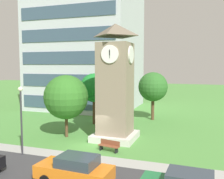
{
  "coord_description": "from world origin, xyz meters",
  "views": [
    {
      "loc": [
        8.9,
        -20.23,
        6.94
      ],
      "look_at": [
        0.67,
        3.32,
        4.61
      ],
      "focal_mm": 41.44,
      "sensor_mm": 36.0,
      "label": 1
    }
  ],
  "objects_px": {
    "clock_tower": "(115,89)",
    "park_bench": "(109,146)",
    "street_lamp": "(21,112)",
    "tree_by_building": "(94,88)",
    "tree_streetside": "(66,97)",
    "tree_near_tower": "(153,87)",
    "parked_car_orange": "(75,169)"
  },
  "relations": [
    {
      "from": "clock_tower",
      "to": "park_bench",
      "type": "bearing_deg",
      "value": -79.68
    },
    {
      "from": "street_lamp",
      "to": "tree_by_building",
      "type": "height_order",
      "value": "tree_by_building"
    },
    {
      "from": "tree_streetside",
      "to": "tree_near_tower",
      "type": "bearing_deg",
      "value": 58.81
    },
    {
      "from": "park_bench",
      "to": "tree_near_tower",
      "type": "relative_size",
      "value": 0.31
    },
    {
      "from": "tree_near_tower",
      "to": "tree_streetside",
      "type": "xyz_separation_m",
      "value": [
        -6.46,
        -10.68,
        -0.32
      ]
    },
    {
      "from": "clock_tower",
      "to": "tree_near_tower",
      "type": "xyz_separation_m",
      "value": [
        1.71,
        9.96,
        -0.58
      ]
    },
    {
      "from": "park_bench",
      "to": "tree_streetside",
      "type": "xyz_separation_m",
      "value": [
        -5.37,
        2.64,
        3.44
      ]
    },
    {
      "from": "park_bench",
      "to": "street_lamp",
      "type": "height_order",
      "value": "street_lamp"
    },
    {
      "from": "clock_tower",
      "to": "tree_streetside",
      "type": "distance_m",
      "value": 4.9
    },
    {
      "from": "tree_by_building",
      "to": "tree_near_tower",
      "type": "distance_m",
      "value": 7.7
    },
    {
      "from": "park_bench",
      "to": "clock_tower",
      "type": "bearing_deg",
      "value": 100.32
    },
    {
      "from": "clock_tower",
      "to": "tree_by_building",
      "type": "relative_size",
      "value": 1.78
    },
    {
      "from": "street_lamp",
      "to": "parked_car_orange",
      "type": "bearing_deg",
      "value": -26.66
    },
    {
      "from": "park_bench",
      "to": "street_lamp",
      "type": "distance_m",
      "value": 7.41
    },
    {
      "from": "park_bench",
      "to": "parked_car_orange",
      "type": "height_order",
      "value": "parked_car_orange"
    },
    {
      "from": "clock_tower",
      "to": "park_bench",
      "type": "relative_size",
      "value": 5.76
    },
    {
      "from": "street_lamp",
      "to": "clock_tower",
      "type": "bearing_deg",
      "value": 48.7
    },
    {
      "from": "park_bench",
      "to": "tree_by_building",
      "type": "distance_m",
      "value": 10.71
    },
    {
      "from": "clock_tower",
      "to": "street_lamp",
      "type": "xyz_separation_m",
      "value": [
        -5.54,
        -6.31,
        -1.46
      ]
    },
    {
      "from": "street_lamp",
      "to": "parked_car_orange",
      "type": "height_order",
      "value": "street_lamp"
    },
    {
      "from": "park_bench",
      "to": "tree_by_building",
      "type": "xyz_separation_m",
      "value": [
        -5.02,
        8.65,
        3.84
      ]
    },
    {
      "from": "park_bench",
      "to": "street_lamp",
      "type": "bearing_deg",
      "value": -154.39
    },
    {
      "from": "tree_by_building",
      "to": "parked_car_orange",
      "type": "bearing_deg",
      "value": -70.94
    },
    {
      "from": "street_lamp",
      "to": "parked_car_orange",
      "type": "relative_size",
      "value": 1.16
    },
    {
      "from": "tree_near_tower",
      "to": "tree_streetside",
      "type": "bearing_deg",
      "value": -121.19
    },
    {
      "from": "clock_tower",
      "to": "parked_car_orange",
      "type": "distance_m",
      "value": 10.24
    },
    {
      "from": "street_lamp",
      "to": "tree_streetside",
      "type": "height_order",
      "value": "tree_streetside"
    },
    {
      "from": "park_bench",
      "to": "tree_near_tower",
      "type": "xyz_separation_m",
      "value": [
        1.09,
        13.32,
        3.76
      ]
    },
    {
      "from": "tree_near_tower",
      "to": "clock_tower",
      "type": "bearing_deg",
      "value": -99.72
    },
    {
      "from": "clock_tower",
      "to": "street_lamp",
      "type": "bearing_deg",
      "value": -131.3
    },
    {
      "from": "clock_tower",
      "to": "parked_car_orange",
      "type": "bearing_deg",
      "value": -85.9
    },
    {
      "from": "clock_tower",
      "to": "tree_by_building",
      "type": "bearing_deg",
      "value": 129.82
    }
  ]
}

